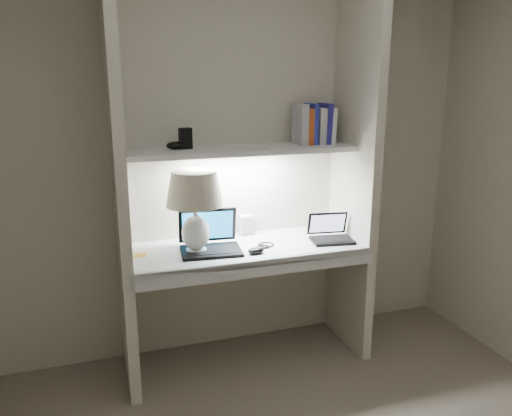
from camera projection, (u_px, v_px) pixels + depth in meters
name	position (u px, v px, depth m)	size (l,w,h in m)	color
back_wall	(233.00, 162.00, 3.21)	(3.20, 0.01, 2.50)	beige
alcove_panel_left	(119.00, 176.00, 2.73)	(0.06, 0.55, 2.50)	beige
alcove_panel_right	(355.00, 163.00, 3.18)	(0.06, 0.55, 2.50)	beige
desk	(246.00, 249.00, 3.08)	(1.40, 0.55, 0.04)	white
desk_apron	(260.00, 268.00, 2.85)	(1.46, 0.03, 0.10)	silver
shelf	(241.00, 150.00, 3.02)	(1.40, 0.36, 0.03)	silver
strip_light	(241.00, 154.00, 3.02)	(0.60, 0.04, 0.01)	white
table_lamp	(195.00, 198.00, 2.87)	(0.33, 0.33, 0.49)	white
laptop_main	(210.00, 241.00, 2.99)	(0.38, 0.34, 0.24)	black
laptop_netbook	(330.00, 234.00, 3.18)	(0.29, 0.26, 0.17)	black
speaker	(246.00, 225.00, 3.29)	(0.09, 0.07, 0.13)	silver
mouse	(256.00, 251.00, 2.93)	(0.10, 0.06, 0.04)	black
cable_coil	(266.00, 245.00, 3.08)	(0.10, 0.10, 0.01)	black
sticky_note	(140.00, 255.00, 2.91)	(0.07, 0.07, 0.00)	gold
book_row	(314.00, 125.00, 3.17)	(0.24, 0.17, 0.26)	silver
shelf_box	(185.00, 138.00, 2.95)	(0.07, 0.05, 0.12)	black
shelf_gadget	(175.00, 145.00, 2.93)	(0.11, 0.08, 0.05)	black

